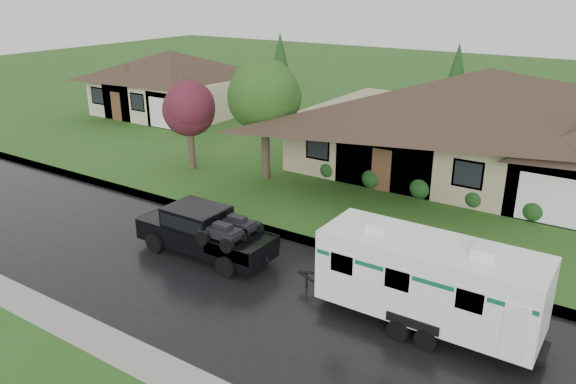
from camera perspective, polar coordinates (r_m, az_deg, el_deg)
name	(u,v)px	position (r m, az deg, el deg)	size (l,w,h in m)	color
ground	(305,274)	(20.17, 1.72, -8.33)	(140.00, 140.00, 0.00)	#2C581B
road	(273,299)	(18.72, -1.58, -10.79)	(140.00, 8.00, 0.01)	black
curb	(335,249)	(21.87, 4.85, -5.76)	(140.00, 0.50, 0.15)	gray
lawn	(445,165)	(32.90, 15.66, 2.67)	(140.00, 26.00, 0.15)	#2C581B
house_main	(489,112)	(30.35, 19.71, 7.66)	(19.44, 10.80, 6.90)	gray
house_far	(172,77)	(44.31, -11.72, 11.34)	(10.80, 8.64, 5.80)	#BEB38D
tree_left_green	(265,93)	(28.29, -2.37, 9.97)	(3.84, 3.84, 6.36)	#382B1E
tree_red	(189,109)	(30.48, -10.02, 8.33)	(2.88, 2.88, 4.77)	#382B1E
shrub_row	(448,192)	(26.99, 15.91, 0.04)	(13.60, 1.00, 1.00)	#143814
pickup_truck	(203,230)	(21.42, -8.65, -3.82)	(5.52, 2.10, 1.84)	black
travel_trailer	(429,279)	(17.07, 14.15, -8.54)	(6.81, 2.39, 3.06)	white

